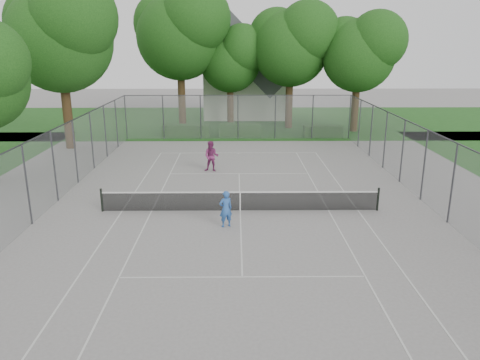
{
  "coord_description": "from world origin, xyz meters",
  "views": [
    {
      "loc": [
        -0.22,
        -20.43,
        7.51
      ],
      "look_at": [
        0.0,
        1.0,
        1.2
      ],
      "focal_mm": 35.0,
      "sensor_mm": 36.0,
      "label": 1
    }
  ],
  "objects_px": {
    "house": "(247,74)",
    "woman_player": "(211,156)",
    "girl_player": "(226,209)",
    "tennis_net": "(240,200)"
  },
  "relations": [
    {
      "from": "house",
      "to": "woman_player",
      "type": "relative_size",
      "value": 5.86
    },
    {
      "from": "house",
      "to": "girl_player",
      "type": "bearing_deg",
      "value": -93.07
    },
    {
      "from": "house",
      "to": "woman_player",
      "type": "height_order",
      "value": "house"
    },
    {
      "from": "girl_player",
      "to": "woman_player",
      "type": "xyz_separation_m",
      "value": [
        -1.03,
        8.91,
        0.13
      ]
    },
    {
      "from": "tennis_net",
      "to": "woman_player",
      "type": "distance_m",
      "value": 7.2
    },
    {
      "from": "girl_player",
      "to": "woman_player",
      "type": "distance_m",
      "value": 8.97
    },
    {
      "from": "tennis_net",
      "to": "house",
      "type": "height_order",
      "value": "house"
    },
    {
      "from": "house",
      "to": "woman_player",
      "type": "bearing_deg",
      "value": -96.94
    },
    {
      "from": "house",
      "to": "girl_player",
      "type": "xyz_separation_m",
      "value": [
        -1.66,
        -30.98,
        -3.58
      ]
    },
    {
      "from": "woman_player",
      "to": "girl_player",
      "type": "bearing_deg",
      "value": -72.96
    }
  ]
}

